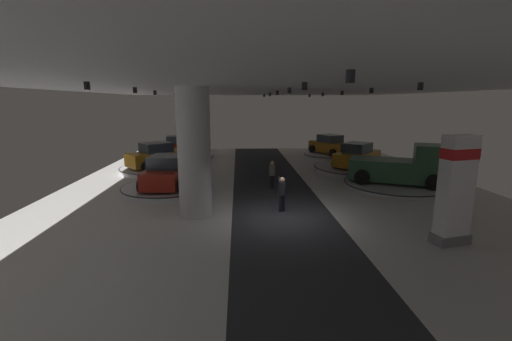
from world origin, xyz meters
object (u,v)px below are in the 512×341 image
object	(u,v)px
column_left	(194,153)
display_platform_far_right	(357,168)
pickup_truck_mid_right	(403,167)
display_platform_deep_left	(181,157)
display_car_far_right	(357,156)
display_platform_far_left	(159,169)
display_car_mid_left	(166,172)
display_platform_deep_right	(330,155)
display_car_deep_right	(331,145)
display_platform_mid_right	(396,184)
visitor_walking_near	(282,192)
brand_sign_pylon	(456,189)
display_platform_mid_left	(167,188)
display_car_far_left	(158,156)
visitor_walking_far	(272,173)
display_car_deep_left	(180,147)

from	to	relation	value
column_left	display_platform_far_right	bearing A→B (deg)	41.48
pickup_truck_mid_right	display_platform_deep_left	xyz separation A→B (m)	(-14.48, 10.79, -0.99)
display_car_far_right	display_platform_far_left	world-z (taller)	display_car_far_right
display_car_mid_left	pickup_truck_mid_right	world-z (taller)	pickup_truck_mid_right
display_platform_deep_right	display_car_deep_right	bearing A→B (deg)	115.86
display_platform_mid_right	display_platform_deep_left	bearing A→B (deg)	143.07
display_platform_mid_right	display_platform_far_left	size ratio (longest dim) A/B	1.10
column_left	display_platform_deep_right	bearing A→B (deg)	57.05
display_platform_far_right	visitor_walking_near	bearing A→B (deg)	-126.11
column_left	display_platform_mid_right	distance (m)	12.25
column_left	pickup_truck_mid_right	distance (m)	12.29
pickup_truck_mid_right	display_platform_deep_right	distance (m)	11.45
pickup_truck_mid_right	display_car_far_right	xyz separation A→B (m)	(-1.06, 4.73, -0.07)
display_platform_deep_right	display_platform_far_left	world-z (taller)	display_platform_far_left
column_left	display_platform_mid_right	bearing A→B (deg)	22.19
display_car_deep_right	display_car_far_right	bearing A→B (deg)	-88.85
display_car_deep_right	brand_sign_pylon	bearing A→B (deg)	-92.68
display_car_deep_right	display_platform_far_left	xyz separation A→B (m)	(-13.90, -6.21, -0.80)
visitor_walking_near	display_platform_mid_left	bearing A→B (deg)	147.13
display_car_mid_left	display_platform_far_left	distance (m)	5.88
display_car_mid_left	display_car_far_left	world-z (taller)	display_car_far_left
display_platform_deep_right	visitor_walking_near	size ratio (longest dim) A/B	2.99
display_platform_mid_right	display_car_far_left	world-z (taller)	display_car_far_left
display_platform_mid_left	visitor_walking_far	size ratio (longest dim) A/B	3.09
visitor_walking_near	display_car_deep_left	bearing A→B (deg)	114.95
column_left	visitor_walking_far	size ratio (longest dim) A/B	3.46
display_platform_far_right	visitor_walking_near	xyz separation A→B (m)	(-6.51, -8.93, 0.73)
column_left	display_platform_far_left	xyz separation A→B (m)	(-3.72, 9.55, -2.54)
column_left	display_platform_far_right	distance (m)	14.03
brand_sign_pylon	display_platform_mid_left	bearing A→B (deg)	146.05
brand_sign_pylon	display_car_deep_right	xyz separation A→B (m)	(0.91, 19.37, -0.97)
display_platform_mid_left	display_platform_mid_right	bearing A→B (deg)	2.22
brand_sign_pylon	display_car_far_right	size ratio (longest dim) A/B	0.89
display_platform_deep_left	column_left	bearing A→B (deg)	-78.44
brand_sign_pylon	display_car_mid_left	distance (m)	13.66
display_platform_mid_left	display_platform_far_right	bearing A→B (deg)	22.49
column_left	display_car_deep_right	xyz separation A→B (m)	(10.18, 15.76, -1.74)
display_platform_deep_left	display_platform_mid_left	bearing A→B (deg)	-84.61
display_car_mid_left	display_platform_deep_right	world-z (taller)	display_car_mid_left
display_car_mid_left	display_car_far_left	bearing A→B (deg)	106.93
column_left	display_platform_mid_left	size ratio (longest dim) A/B	1.12
display_platform_mid_left	display_platform_deep_left	bearing A→B (deg)	95.39
display_platform_mid_left	display_car_deep_left	world-z (taller)	display_car_deep_left
display_car_deep_left	brand_sign_pylon	bearing A→B (deg)	-56.56
display_platform_far_left	display_car_far_left	size ratio (longest dim) A/B	1.23
visitor_walking_far	display_car_deep_left	bearing A→B (deg)	122.93
visitor_walking_near	visitor_walking_far	xyz separation A→B (m)	(-0.04, 4.27, 0.00)
pickup_truck_mid_right	display_platform_deep_right	xyz separation A→B (m)	(-1.18, 11.34, -1.02)
display_platform_deep_right	display_platform_far_left	bearing A→B (deg)	-156.04
display_platform_deep_left	display_platform_far_left	bearing A→B (deg)	-96.22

